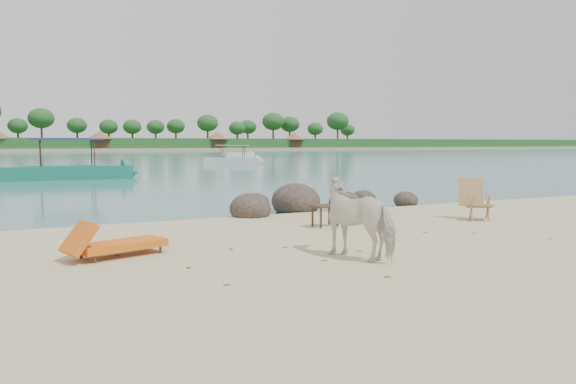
% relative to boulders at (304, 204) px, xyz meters
% --- Properties ---
extents(water, '(400.00, 400.00, 0.00)m').
position_rel_boulders_xyz_m(water, '(-2.21, 83.37, -0.19)').
color(water, '#3C7478').
rests_on(water, ground).
extents(far_shore, '(420.00, 90.00, 1.40)m').
position_rel_boulders_xyz_m(far_shore, '(-2.21, 163.37, -0.19)').
color(far_shore, tan).
rests_on(far_shore, ground).
extents(far_scenery, '(420.00, 18.00, 9.50)m').
position_rel_boulders_xyz_m(far_scenery, '(-2.18, 130.07, 2.95)').
color(far_scenery, '#1E4C1E').
rests_on(far_scenery, ground).
extents(boulders, '(6.30, 2.86, 1.03)m').
position_rel_boulders_xyz_m(boulders, '(0.00, 0.00, 0.00)').
color(boulders, '#322921').
rests_on(boulders, ground).
extents(cow, '(1.21, 1.73, 1.33)m').
position_rel_boulders_xyz_m(cow, '(-2.33, -6.37, 0.48)').
color(cow, white).
rests_on(cow, ground).
extents(side_table, '(0.67, 0.50, 0.50)m').
position_rel_boulders_xyz_m(side_table, '(-1.16, -3.19, 0.06)').
color(side_table, black).
rests_on(side_table, ground).
extents(lounge_chair, '(1.93, 1.15, 0.55)m').
position_rel_boulders_xyz_m(lounge_chair, '(-5.90, -4.52, 0.08)').
color(lounge_chair, orange).
rests_on(lounge_chair, ground).
extents(deck_chair, '(0.96, 0.97, 1.03)m').
position_rel_boulders_xyz_m(deck_chair, '(2.81, -3.95, 0.32)').
color(deck_chair, tan).
rests_on(deck_chair, ground).
extents(boat_near, '(7.48, 1.82, 3.61)m').
position_rel_boulders_xyz_m(boat_near, '(-4.69, 18.56, 1.62)').
color(boat_near, '#146E5D').
rests_on(boat_near, water).
extents(boat_mid, '(5.78, 4.37, 2.92)m').
position_rel_boulders_xyz_m(boat_mid, '(11.46, 35.85, 1.27)').
color(boat_mid, silver).
rests_on(boat_mid, water).
extents(boat_far, '(6.11, 3.22, 0.70)m').
position_rel_boulders_xyz_m(boat_far, '(22.55, 62.59, 0.16)').
color(boat_far, silver).
rests_on(boat_far, water).
extents(dead_leaves, '(8.55, 4.84, 0.00)m').
position_rel_boulders_xyz_m(dead_leaves, '(-2.46, -5.77, -0.19)').
color(dead_leaves, brown).
rests_on(dead_leaves, ground).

